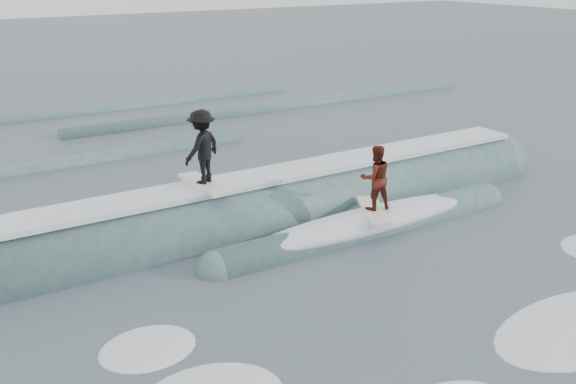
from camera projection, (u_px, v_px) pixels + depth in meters
ground at (413, 310)px, 13.41m from camera, size 160.00×160.00×0.00m
breaking_wave at (280, 218)px, 18.06m from camera, size 20.51×4.05×2.55m
surfer_black at (202, 149)px, 16.40m from camera, size 1.43×2.03×2.02m
surfer_red at (375, 181)px, 16.92m from camera, size 1.36×2.04×1.85m
whitewater at (468, 337)px, 12.45m from camera, size 13.76×5.96×0.10m
far_swells at (148, 129)px, 27.85m from camera, size 37.88×8.65×0.80m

